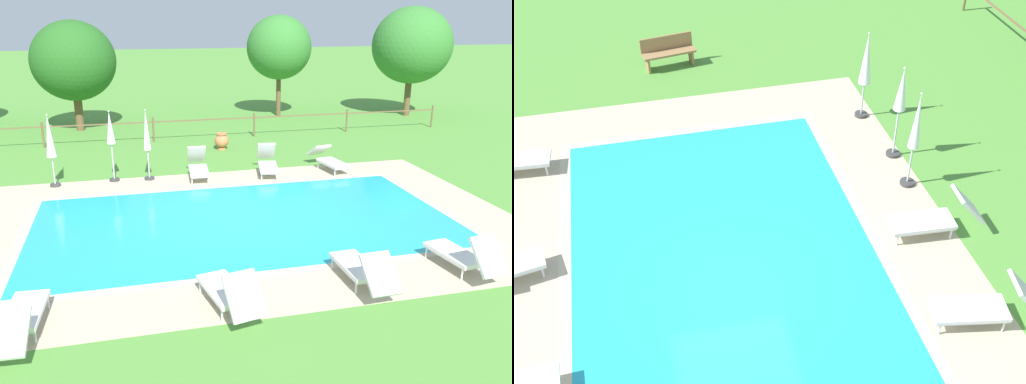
# 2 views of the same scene
# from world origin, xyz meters

# --- Properties ---
(ground_plane) EXTENTS (160.00, 160.00, 0.00)m
(ground_plane) POSITION_xyz_m (0.00, 0.00, 0.00)
(ground_plane) COLOR #518E38
(pool_deck_paving) EXTENTS (14.23, 9.33, 0.01)m
(pool_deck_paving) POSITION_xyz_m (0.00, 0.00, 0.00)
(pool_deck_paving) COLOR #BCAD8E
(pool_deck_paving) RESTS_ON ground
(swimming_pool_water) EXTENTS (10.68, 5.79, 0.01)m
(swimming_pool_water) POSITION_xyz_m (0.00, 0.00, 0.01)
(swimming_pool_water) COLOR #23A8C1
(swimming_pool_water) RESTS_ON ground
(pool_coping_rim) EXTENTS (11.16, 6.27, 0.01)m
(pool_coping_rim) POSITION_xyz_m (0.00, 0.00, 0.01)
(pool_coping_rim) COLOR beige
(pool_coping_rim) RESTS_ON ground
(sun_lounger_north_near_steps) EXTENTS (0.73, 1.92, 0.96)m
(sun_lounger_north_near_steps) POSITION_xyz_m (-0.62, 4.21, 0.39)
(sun_lounger_north_near_steps) COLOR white
(sun_lounger_north_near_steps) RESTS_ON ground
(sun_lounger_north_mid) EXTENTS (0.97, 1.95, 0.98)m
(sun_lounger_north_mid) POSITION_xyz_m (-1.23, -4.24, 0.39)
(sun_lounger_north_mid) COLOR white
(sun_lounger_north_mid) RESTS_ON ground
(sun_lounger_north_far) EXTENTS (0.92, 2.10, 0.79)m
(sun_lounger_north_far) POSITION_xyz_m (3.92, 4.07, 0.36)
(sun_lounger_north_far) COLOR white
(sun_lounger_north_far) RESTS_ON ground
(sun_lounger_north_end) EXTENTS (0.72, 2.07, 0.78)m
(sun_lounger_north_end) POSITION_xyz_m (-4.72, -4.22, 0.36)
(sun_lounger_north_end) COLOR white
(sun_lounger_north_end) RESTS_ON ground
(sun_lounger_south_near_corner) EXTENTS (0.68, 1.97, 0.91)m
(sun_lounger_south_near_corner) POSITION_xyz_m (1.49, -3.95, 0.38)
(sun_lounger_south_near_corner) COLOR white
(sun_lounger_south_near_corner) RESTS_ON ground
(sun_lounger_south_mid) EXTENTS (0.84, 1.91, 1.00)m
(sun_lounger_south_mid) POSITION_xyz_m (3.78, -3.90, 0.40)
(sun_lounger_south_mid) COLOR white
(sun_lounger_south_mid) RESTS_ON ground
(sun_lounger_south_far) EXTENTS (0.93, 1.96, 0.97)m
(sun_lounger_south_far) POSITION_xyz_m (1.72, 4.08, 0.39)
(sun_lounger_south_far) COLOR white
(sun_lounger_south_far) RESTS_ON ground
(patio_umbrella_closed_row_west) EXTENTS (0.32, 0.32, 2.31)m
(patio_umbrella_closed_row_west) POSITION_xyz_m (-2.21, 4.34, 1.45)
(patio_umbrella_closed_row_west) COLOR #383838
(patio_umbrella_closed_row_west) RESTS_ON ground
(patio_umbrella_closed_row_mid_west) EXTENTS (0.32, 0.32, 2.29)m
(patio_umbrella_closed_row_mid_west) POSITION_xyz_m (-5.12, 4.32, 1.48)
(patio_umbrella_closed_row_mid_west) COLOR #383838
(patio_umbrella_closed_row_mid_west) RESTS_ON ground
(patio_umbrella_closed_row_centre) EXTENTS (0.32, 0.32, 2.29)m
(patio_umbrella_closed_row_centre) POSITION_xyz_m (-3.32, 4.45, 1.55)
(patio_umbrella_closed_row_centre) COLOR #383838
(patio_umbrella_closed_row_centre) RESTS_ON ground
(terracotta_urn_near_fence) EXTENTS (0.56, 0.56, 0.67)m
(terracotta_urn_near_fence) POSITION_xyz_m (0.83, 7.84, 0.36)
(terracotta_urn_near_fence) COLOR #C67547
(terracotta_urn_near_fence) RESTS_ON ground
(perimeter_fence) EXTENTS (22.11, 0.08, 1.05)m
(perimeter_fence) POSITION_xyz_m (0.47, 9.88, 0.71)
(perimeter_fence) COLOR brown
(perimeter_fence) RESTS_ON ground
(tree_west_mid) EXTENTS (3.78, 3.78, 4.97)m
(tree_west_mid) POSITION_xyz_m (-4.94, 13.21, 3.17)
(tree_west_mid) COLOR brown
(tree_west_mid) RESTS_ON ground
(tree_centre) EXTENTS (4.11, 4.11, 5.63)m
(tree_centre) POSITION_xyz_m (11.92, 13.10, 3.66)
(tree_centre) COLOR brown
(tree_centre) RESTS_ON ground
(tree_east_mid) EXTENTS (3.38, 3.38, 5.19)m
(tree_east_mid) POSITION_xyz_m (5.18, 14.70, 3.55)
(tree_east_mid) COLOR brown
(tree_east_mid) RESTS_ON ground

